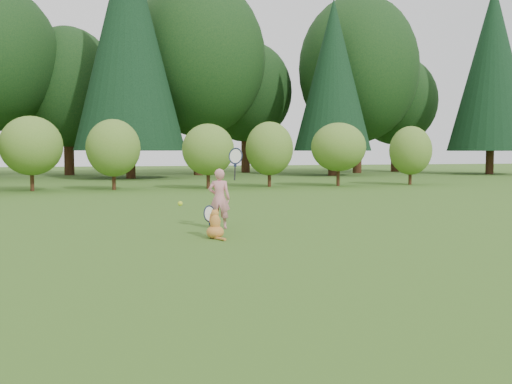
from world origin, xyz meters
name	(u,v)px	position (x,y,z in m)	size (l,w,h in m)	color
ground	(258,238)	(0.00, 0.00, 0.00)	(100.00, 100.00, 0.00)	#2D5518
shrub_row	(159,152)	(0.00, 13.00, 1.40)	(28.00, 3.00, 2.80)	#4E7B26
woodland_backdrop	(135,40)	(0.00, 23.00, 7.50)	(48.00, 10.00, 15.00)	black
child	(220,197)	(-0.34, 1.31, 0.58)	(0.66, 0.46, 1.66)	pink
cat	(215,223)	(-0.69, 0.17, 0.25)	(0.37, 0.65, 0.67)	#BB6023
tennis_ball	(180,204)	(-1.27, 0.11, 0.59)	(0.08, 0.08, 0.08)	#A8C817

